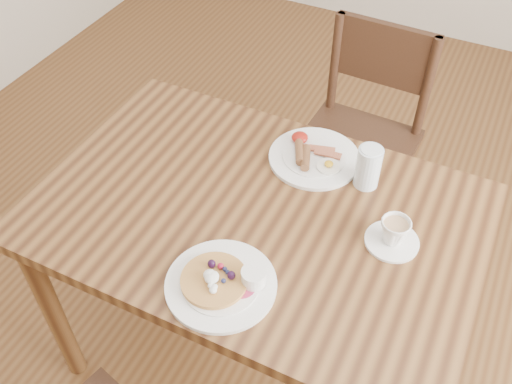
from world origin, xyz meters
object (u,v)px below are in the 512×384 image
(water_glass, at_px, (368,167))
(teacup_saucer, at_px, (394,234))
(dining_table, at_px, (256,234))
(breakfast_plate, at_px, (313,156))
(chair_far, at_px, (361,132))
(pancake_plate, at_px, (223,282))

(water_glass, bearing_deg, teacup_saucer, -53.72)
(dining_table, distance_m, breakfast_plate, 0.29)
(dining_table, distance_m, water_glass, 0.36)
(teacup_saucer, bearing_deg, breakfast_plate, 145.58)
(chair_far, height_order, pancake_plate, chair_far)
(chair_far, distance_m, pancake_plate, 1.05)
(teacup_saucer, distance_m, water_glass, 0.22)
(water_glass, bearing_deg, breakfast_plate, 170.03)
(pancake_plate, bearing_deg, water_glass, 68.09)
(pancake_plate, height_order, teacup_saucer, teacup_saucer)
(dining_table, height_order, water_glass, water_glass)
(pancake_plate, height_order, water_glass, water_glass)
(dining_table, relative_size, chair_far, 1.36)
(chair_far, relative_size, pancake_plate, 3.26)
(chair_far, bearing_deg, water_glass, 108.50)
(dining_table, height_order, pancake_plate, pancake_plate)
(dining_table, bearing_deg, chair_far, 84.11)
(chair_far, bearing_deg, teacup_saucer, 114.14)
(breakfast_plate, relative_size, water_glass, 2.14)
(breakfast_plate, bearing_deg, dining_table, -103.17)
(dining_table, bearing_deg, water_glass, 44.48)
(teacup_saucer, bearing_deg, water_glass, 126.28)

